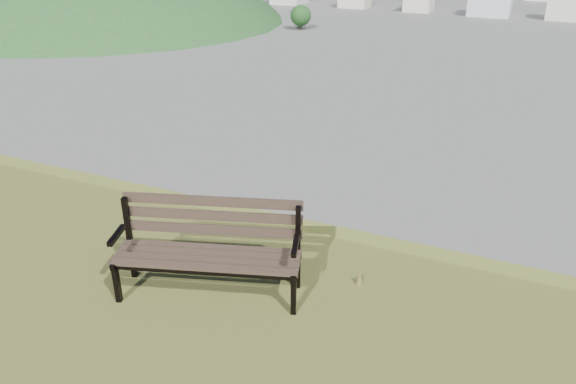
% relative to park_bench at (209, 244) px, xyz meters
% --- Properties ---
extents(park_bench, '(1.96, 1.14, 0.98)m').
position_rel_park_bench_xyz_m(park_bench, '(0.00, 0.00, 0.00)').
color(park_bench, '#3B2D22').
rests_on(park_bench, hilltop_mesa).
extents(green_wooded_hill, '(173.84, 139.07, 86.92)m').
position_rel_park_bench_xyz_m(green_wooded_hill, '(-142.94, 139.20, -25.43)').
color(green_wooded_hill, '#18401D').
rests_on(green_wooded_hill, ground).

